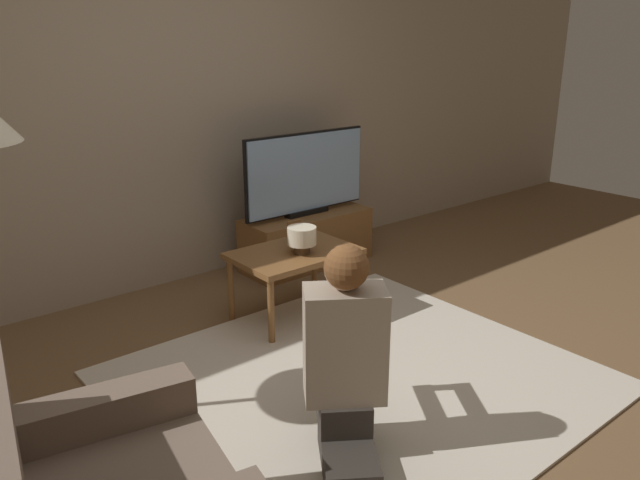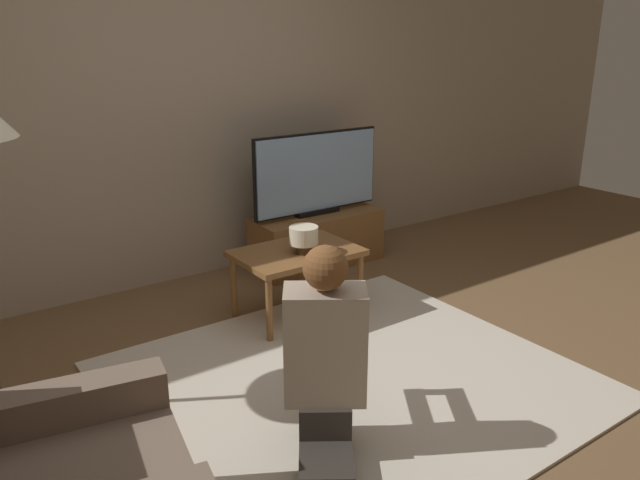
{
  "view_description": "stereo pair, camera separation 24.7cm",
  "coord_description": "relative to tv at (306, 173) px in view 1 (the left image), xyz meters",
  "views": [
    {
      "loc": [
        -1.99,
        -2.09,
        1.74
      ],
      "look_at": [
        0.23,
        0.59,
        0.59
      ],
      "focal_mm": 35.0,
      "sensor_mm": 36.0,
      "label": 1
    },
    {
      "loc": [
        -1.8,
        -2.24,
        1.74
      ],
      "look_at": [
        0.23,
        0.59,
        0.59
      ],
      "focal_mm": 35.0,
      "sensor_mm": 36.0,
      "label": 2
    }
  ],
  "objects": [
    {
      "name": "ground_plane",
      "position": [
        -0.88,
        -1.55,
        -0.73
      ],
      "size": [
        10.0,
        10.0,
        0.0
      ],
      "primitive_type": "plane",
      "color": "brown"
    },
    {
      "name": "wall_back",
      "position": [
        -0.88,
        0.38,
        0.57
      ],
      "size": [
        10.0,
        0.06,
        2.6
      ],
      "color": "tan",
      "rests_on": "ground_plane"
    },
    {
      "name": "rug",
      "position": [
        -0.88,
        -1.55,
        -0.72
      ],
      "size": [
        2.26,
        2.05,
        0.02
      ],
      "color": "beige",
      "rests_on": "ground_plane"
    },
    {
      "name": "tv_stand",
      "position": [
        -0.0,
        -0.0,
        -0.53
      ],
      "size": [
        1.03,
        0.4,
        0.41
      ],
      "color": "brown",
      "rests_on": "ground_plane"
    },
    {
      "name": "tv",
      "position": [
        0.0,
        0.0,
        0.0
      ],
      "size": [
        1.1,
        0.08,
        0.63
      ],
      "color": "black",
      "rests_on": "tv_stand"
    },
    {
      "name": "coffee_table",
      "position": [
        -0.65,
        -0.7,
        -0.34
      ],
      "size": [
        0.76,
        0.52,
        0.45
      ],
      "color": "brown",
      "rests_on": "ground_plane"
    },
    {
      "name": "person_kneeling",
      "position": [
        -1.32,
        -1.92,
        -0.26
      ],
      "size": [
        0.63,
        0.76,
        0.94
      ],
      "rotation": [
        0.0,
        0.0,
        2.54
      ],
      "color": "#332D28",
      "rests_on": "rug"
    },
    {
      "name": "picture_frame",
      "position": [
        -0.55,
        -0.57,
        -0.21
      ],
      "size": [
        0.11,
        0.01,
        0.15
      ],
      "color": "brown",
      "rests_on": "coffee_table"
    },
    {
      "name": "table_lamp",
      "position": [
        -0.64,
        -0.76,
        -0.18
      ],
      "size": [
        0.18,
        0.18,
        0.17
      ],
      "color": "#4C3823",
      "rests_on": "coffee_table"
    }
  ]
}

